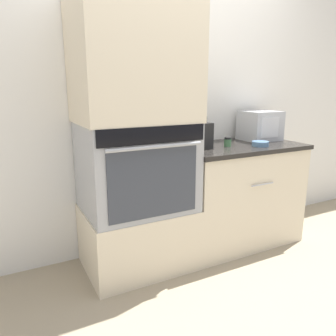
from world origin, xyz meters
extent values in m
plane|color=gray|center=(0.00, 0.00, 0.00)|extent=(12.00, 12.00, 0.00)
cube|color=silver|center=(0.00, 0.63, 1.25)|extent=(8.00, 0.05, 2.50)
cube|color=beige|center=(-0.39, 0.30, 0.23)|extent=(0.79, 0.60, 0.46)
cube|color=#9EA0A5|center=(-0.39, 0.30, 0.78)|extent=(0.77, 0.59, 0.64)
cube|color=black|center=(-0.39, 0.00, 1.05)|extent=(0.73, 0.01, 0.11)
cube|color=orange|center=(-0.39, 0.00, 1.05)|extent=(0.09, 0.00, 0.03)
cube|color=#333842|center=(-0.39, 0.00, 0.74)|extent=(0.63, 0.01, 0.47)
cylinder|color=#9EA0A5|center=(-0.39, -0.03, 0.98)|extent=(0.65, 0.02, 0.02)
cube|color=beige|center=(-0.39, 0.30, 1.51)|extent=(0.79, 0.60, 0.82)
cube|color=beige|center=(0.53, 0.30, 0.42)|extent=(1.06, 0.60, 0.84)
cube|color=black|center=(0.53, 0.30, 0.85)|extent=(1.08, 0.63, 0.03)
cylinder|color=#B7B7BC|center=(0.53, -0.01, 0.60)|extent=(0.22, 0.01, 0.01)
cube|color=#B2B5BA|center=(0.86, 0.41, 1.00)|extent=(0.32, 0.29, 0.26)
cube|color=silver|center=(0.84, 0.26, 1.00)|extent=(0.20, 0.01, 0.18)
cube|color=black|center=(0.18, 0.30, 0.97)|extent=(0.09, 0.16, 0.20)
cylinder|color=black|center=(0.15, 0.30, 1.09)|extent=(0.02, 0.02, 0.04)
cylinder|color=black|center=(0.18, 0.30, 1.09)|extent=(0.02, 0.02, 0.04)
cylinder|color=black|center=(0.20, 0.30, 1.09)|extent=(0.02, 0.02, 0.04)
cylinder|color=#517599|center=(0.64, 0.15, 0.89)|extent=(0.14, 0.14, 0.04)
cylinder|color=silver|center=(0.34, 0.46, 0.90)|extent=(0.06, 0.06, 0.07)
cylinder|color=black|center=(0.34, 0.46, 0.95)|extent=(0.05, 0.05, 0.02)
cylinder|color=#427047|center=(0.39, 0.27, 0.90)|extent=(0.06, 0.06, 0.06)
cylinder|color=black|center=(0.39, 0.27, 0.94)|extent=(0.05, 0.05, 0.02)
camera|label=1|loc=(-1.25, -1.84, 1.34)|focal=35.00mm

